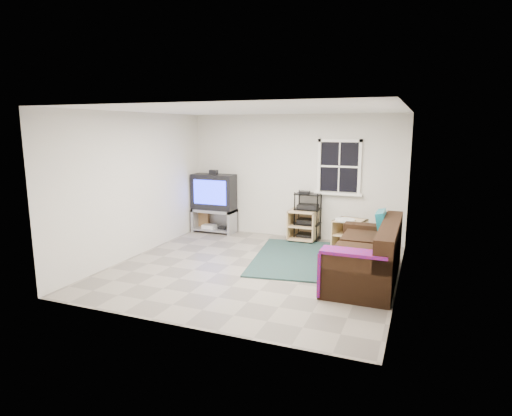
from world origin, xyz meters
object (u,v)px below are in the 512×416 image
at_px(tv_unit, 214,198).
at_px(av_rack, 308,219).
at_px(side_table_left, 303,224).
at_px(sofa, 367,258).
at_px(side_table_right, 350,232).

xyz_separation_m(tv_unit, av_rack, (2.14, 0.05, -0.32)).
distance_m(av_rack, side_table_left, 0.13).
xyz_separation_m(av_rack, side_table_left, (-0.07, -0.05, -0.10)).
bearing_deg(sofa, av_rack, 127.12).
bearing_deg(tv_unit, sofa, -27.59).
height_order(side_table_left, side_table_right, side_table_left).
bearing_deg(side_table_right, sofa, -71.40).
height_order(side_table_right, sofa, sofa).
bearing_deg(tv_unit, av_rack, 1.46).
height_order(av_rack, sofa, av_rack).
relative_size(av_rack, sofa, 0.47).
xyz_separation_m(av_rack, sofa, (1.47, -1.94, -0.10)).
xyz_separation_m(tv_unit, sofa, (3.61, -1.88, -0.42)).
height_order(side_table_left, sofa, sofa).
xyz_separation_m(side_table_left, sofa, (1.54, -1.89, 0.00)).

